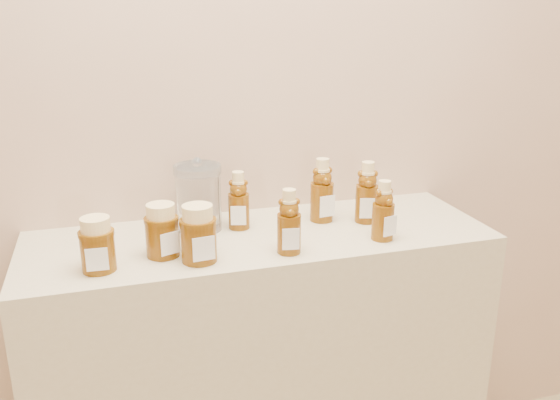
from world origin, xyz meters
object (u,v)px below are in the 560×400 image
object	(u,v)px
bear_bottle_front_left	(289,217)
honey_jar_left	(97,244)
bear_bottle_back_left	(239,197)
display_table	(263,383)
glass_canister	(199,195)

from	to	relation	value
bear_bottle_front_left	honey_jar_left	xyz separation A→B (m)	(-0.44, 0.03, -0.03)
bear_bottle_back_left	display_table	bearing A→B (deg)	-40.81
display_table	bear_bottle_back_left	bearing A→B (deg)	123.37
bear_bottle_back_left	glass_canister	distance (m)	0.10
display_table	glass_canister	world-z (taller)	glass_canister
display_table	glass_canister	bearing A→B (deg)	149.37
bear_bottle_front_left	glass_canister	xyz separation A→B (m)	(-0.18, 0.22, 0.01)
honey_jar_left	glass_canister	world-z (taller)	glass_canister
glass_canister	bear_bottle_front_left	bearing A→B (deg)	-50.15
display_table	honey_jar_left	world-z (taller)	honey_jar_left
display_table	honey_jar_left	xyz separation A→B (m)	(-0.40, -0.10, 0.51)
bear_bottle_front_left	glass_canister	world-z (taller)	glass_canister
bear_bottle_front_left	honey_jar_left	world-z (taller)	bear_bottle_front_left
bear_bottle_front_left	display_table	bearing A→B (deg)	114.19
display_table	bear_bottle_front_left	distance (m)	0.56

